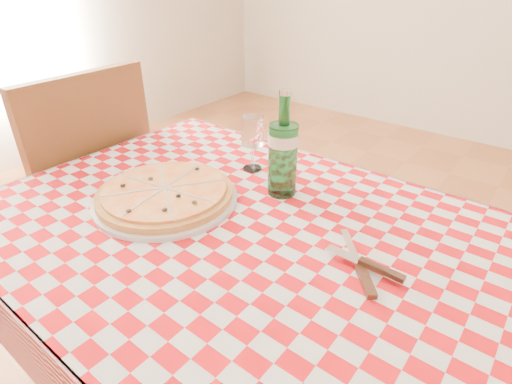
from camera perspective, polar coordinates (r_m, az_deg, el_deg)
dining_table at (r=0.98m, az=-1.28°, el=-9.87°), size 1.20×0.80×0.75m
tablecloth at (r=0.92m, az=-1.34°, el=-5.31°), size 1.30×0.90×0.01m
chair_far at (r=1.62m, az=-23.18°, el=0.95°), size 0.47×0.47×0.99m
pizza_plate at (r=1.03m, az=-12.85°, el=-0.08°), size 0.42×0.42×0.05m
water_bottle at (r=1.00m, az=3.91°, el=6.79°), size 0.09×0.09×0.27m
wine_glass at (r=1.15m, az=-0.51°, el=6.93°), size 0.07×0.07×0.16m
cutlery at (r=0.83m, az=14.53°, el=-9.65°), size 0.28×0.26×0.02m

